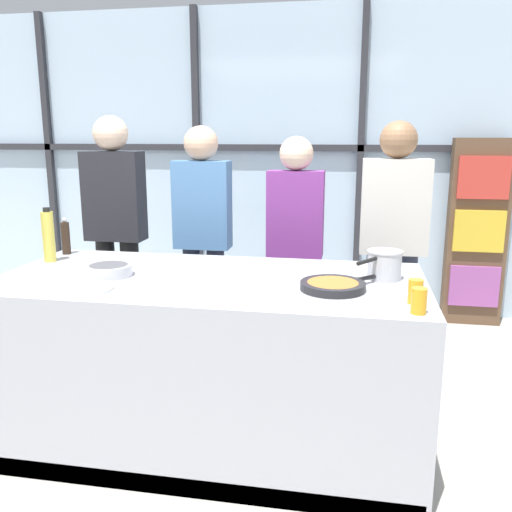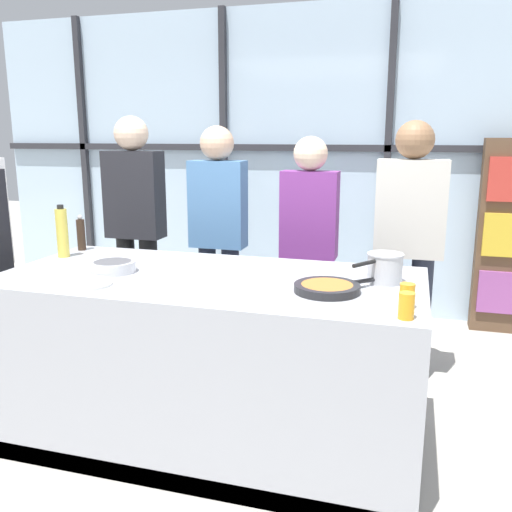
{
  "view_description": "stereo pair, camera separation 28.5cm",
  "coord_description": "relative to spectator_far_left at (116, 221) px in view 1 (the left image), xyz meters",
  "views": [
    {
      "loc": [
        0.73,
        -2.64,
        1.66
      ],
      "look_at": [
        0.23,
        0.1,
        1.03
      ],
      "focal_mm": 38.0,
      "sensor_mm": 36.0,
      "label": 1
    },
    {
      "loc": [
        1.01,
        -2.57,
        1.66
      ],
      "look_at": [
        0.23,
        0.1,
        1.03
      ],
      "focal_mm": 38.0,
      "sensor_mm": 36.0,
      "label": 2
    }
  ],
  "objects": [
    {
      "name": "bookshelf",
      "position": [
        2.79,
        1.23,
        -0.22
      ],
      "size": [
        0.5,
        0.19,
        1.63
      ],
      "color": "brown",
      "rests_on": "ground_plane"
    },
    {
      "name": "white_plate",
      "position": [
        0.47,
        -1.4,
        -0.1
      ],
      "size": [
        0.28,
        0.28,
        0.01
      ],
      "primitive_type": "cylinder",
      "color": "white",
      "rests_on": "demo_island"
    },
    {
      "name": "juice_glass_far",
      "position": [
        2.01,
        -1.33,
        -0.05
      ],
      "size": [
        0.06,
        0.06,
        0.11
      ],
      "primitive_type": "cylinder",
      "color": "orange",
      "rests_on": "demo_island"
    },
    {
      "name": "oil_bottle",
      "position": [
        -0.01,
        -0.88,
        0.05
      ],
      "size": [
        0.07,
        0.07,
        0.32
      ],
      "color": "#E0CC4C",
      "rests_on": "demo_island"
    },
    {
      "name": "spectator_far_left",
      "position": [
        0.0,
        0.0,
        0.0
      ],
      "size": [
        0.43,
        0.25,
        1.79
      ],
      "rotation": [
        0.0,
        0.0,
        3.14
      ],
      "color": "black",
      "rests_on": "ground_plane"
    },
    {
      "name": "ground_plane",
      "position": [
        1.0,
        -1.06,
        -1.04
      ],
      "size": [
        18.0,
        18.0,
        0.0
      ],
      "primitive_type": "plane",
      "color": "#ADA89E"
    },
    {
      "name": "back_window_wall",
      "position": [
        1.0,
        1.41,
        0.37
      ],
      "size": [
        6.4,
        0.1,
        2.8
      ],
      "color": "silver",
      "rests_on": "ground_plane"
    },
    {
      "name": "spectator_center_right",
      "position": [
        1.33,
        -0.0,
        -0.08
      ],
      "size": [
        0.39,
        0.23,
        1.65
      ],
      "rotation": [
        0.0,
        0.0,
        3.14
      ],
      "color": "black",
      "rests_on": "ground_plane"
    },
    {
      "name": "spectator_center_left",
      "position": [
        0.67,
        -0.0,
        -0.04
      ],
      "size": [
        0.4,
        0.24,
        1.72
      ],
      "rotation": [
        0.0,
        0.0,
        3.14
      ],
      "color": "#232838",
      "rests_on": "ground_plane"
    },
    {
      "name": "frying_pan",
      "position": [
        1.65,
        -1.18,
        -0.08
      ],
      "size": [
        0.46,
        0.44,
        0.04
      ],
      "color": "#232326",
      "rests_on": "demo_island"
    },
    {
      "name": "juice_glass_near",
      "position": [
        2.01,
        -1.47,
        -0.05
      ],
      "size": [
        0.06,
        0.06,
        0.11
      ],
      "primitive_type": "cylinder",
      "color": "orange",
      "rests_on": "demo_island"
    },
    {
      "name": "pepper_grinder",
      "position": [
        -0.02,
        -0.67,
        0.0
      ],
      "size": [
        0.05,
        0.05,
        0.23
      ],
      "color": "#332319",
      "rests_on": "demo_island"
    },
    {
      "name": "spectator_far_right",
      "position": [
        2.0,
        -0.0,
        -0.04
      ],
      "size": [
        0.44,
        0.24,
        1.75
      ],
      "rotation": [
        0.0,
        0.0,
        3.14
      ],
      "color": "#232838",
      "rests_on": "ground_plane"
    },
    {
      "name": "demo_island",
      "position": [
        1.0,
        -1.06,
        -0.57
      ],
      "size": [
        2.22,
        1.03,
        0.93
      ],
      "color": "#A8AAB2",
      "rests_on": "ground_plane"
    },
    {
      "name": "mixing_bowl",
      "position": [
        0.47,
        -1.13,
        -0.07
      ],
      "size": [
        0.24,
        0.24,
        0.06
      ],
      "color": "silver",
      "rests_on": "demo_island"
    },
    {
      "name": "saucepan",
      "position": [
        1.89,
        -0.94,
        -0.02
      ],
      "size": [
        0.23,
        0.3,
        0.15
      ],
      "color": "silver",
      "rests_on": "demo_island"
    }
  ]
}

